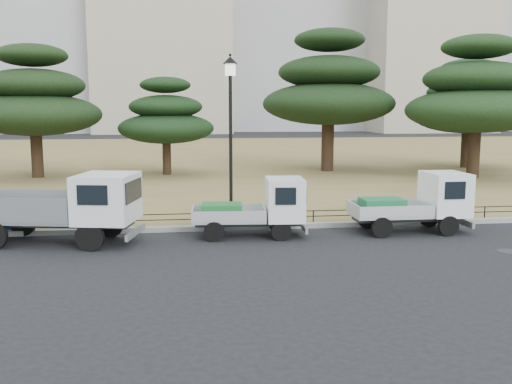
{
  "coord_description": "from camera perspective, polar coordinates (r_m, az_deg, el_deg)",
  "views": [
    {
      "loc": [
        -2.26,
        -15.26,
        3.82
      ],
      "look_at": [
        0.0,
        2.0,
        1.3
      ],
      "focal_mm": 40.0,
      "sensor_mm": 36.0,
      "label": 1
    }
  ],
  "objects": [
    {
      "name": "street_lamp",
      "position": [
        18.23,
        -2.57,
        7.99
      ],
      "size": [
        0.48,
        0.48,
        5.32
      ],
      "color": "black",
      "rests_on": "lawn"
    },
    {
      "name": "lawn",
      "position": [
        46.07,
        -4.64,
        3.55
      ],
      "size": [
        120.0,
        56.0,
        0.15
      ],
      "primitive_type": "cube",
      "color": "olive",
      "rests_on": "ground"
    },
    {
      "name": "truck_kei_rear",
      "position": [
        18.57,
        15.87,
        -1.02
      ],
      "size": [
        3.58,
        1.58,
        1.87
      ],
      "rotation": [
        0.0,
        0.0,
        -0.01
      ],
      "color": "black",
      "rests_on": "ground"
    },
    {
      "name": "pine_center_right",
      "position": [
        34.59,
        7.27,
        10.13
      ],
      "size": [
        7.89,
        7.89,
        8.38
      ],
      "color": "black",
      "rests_on": "lawn"
    },
    {
      "name": "curb",
      "position": [
        18.39,
        -0.24,
        -3.5
      ],
      "size": [
        120.0,
        0.25,
        0.16
      ],
      "primitive_type": "cube",
      "color": "gray",
      "rests_on": "ground"
    },
    {
      "name": "truck_large",
      "position": [
        17.17,
        -18.55,
        -1.23
      ],
      "size": [
        4.9,
        2.7,
        2.02
      ],
      "rotation": [
        0.0,
        0.0,
        -0.2
      ],
      "color": "black",
      "rests_on": "ground"
    },
    {
      "name": "pine_west_near",
      "position": [
        33.22,
        -21.31,
        8.45
      ],
      "size": [
        7.14,
        7.14,
        7.14
      ],
      "color": "black",
      "rests_on": "lawn"
    },
    {
      "name": "pine_east_near",
      "position": [
        33.08,
        21.2,
        8.93
      ],
      "size": [
        7.53,
        7.53,
        7.6
      ],
      "color": "black",
      "rests_on": "lawn"
    },
    {
      "name": "pine_east_far",
      "position": [
        38.85,
        20.44,
        8.12
      ],
      "size": [
        6.8,
        6.8,
        6.83
      ],
      "color": "black",
      "rests_on": "lawn"
    },
    {
      "name": "truck_kei_front",
      "position": [
        17.24,
        0.17,
        -1.58
      ],
      "size": [
        3.44,
        1.67,
        1.77
      ],
      "rotation": [
        0.0,
        0.0,
        -0.07
      ],
      "color": "black",
      "rests_on": "ground"
    },
    {
      "name": "pine_center_left",
      "position": [
        32.75,
        -8.99,
        7.26
      ],
      "size": [
        5.4,
        5.4,
        5.49
      ],
      "color": "black",
      "rests_on": "lawn"
    },
    {
      "name": "pipe_fence",
      "position": [
        18.46,
        -0.3,
        -2.31
      ],
      "size": [
        38.0,
        0.04,
        0.4
      ],
      "color": "black",
      "rests_on": "lawn"
    },
    {
      "name": "ground",
      "position": [
        15.89,
        0.94,
        -5.67
      ],
      "size": [
        220.0,
        220.0,
        0.0
      ],
      "primitive_type": "plane",
      "color": "black"
    },
    {
      "name": "manhole",
      "position": [
        17.0,
        23.92,
        -5.45
      ],
      "size": [
        0.6,
        0.6,
        0.01
      ],
      "primitive_type": "cylinder",
      "color": "#2D2D30",
      "rests_on": "ground"
    }
  ]
}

